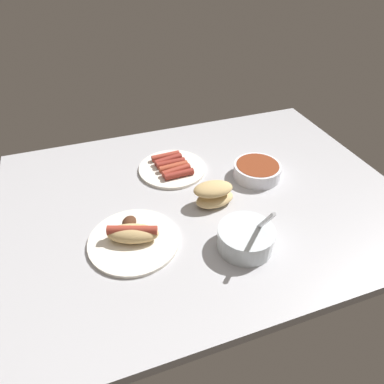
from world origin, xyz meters
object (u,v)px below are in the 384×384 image
at_px(plate_hotdog_assembled, 133,237).
at_px(plate_sausages, 172,167).
at_px(bread_stack, 214,194).
at_px(bowl_chili, 257,170).
at_px(bowl_coleslaw, 246,237).

height_order(plate_hotdog_assembled, plate_sausages, plate_hotdog_assembled).
bearing_deg(plate_hotdog_assembled, bread_stack, 16.11).
xyz_separation_m(bread_stack, bowl_chili, (0.18, 0.08, -0.01)).
height_order(bowl_coleslaw, plate_hotdog_assembled, bowl_coleslaw).
bearing_deg(bread_stack, bowl_coleslaw, -86.19).
xyz_separation_m(plate_hotdog_assembled, bowl_chili, (0.44, 0.15, 0.01)).
xyz_separation_m(plate_hotdog_assembled, bread_stack, (0.26, 0.07, 0.02)).
relative_size(bowl_coleslaw, plate_hotdog_assembled, 0.66).
relative_size(plate_hotdog_assembled, bread_stack, 1.88).
bearing_deg(bowl_chili, bowl_coleslaw, -122.92).
distance_m(bowl_coleslaw, plate_hotdog_assembled, 0.29).
relative_size(plate_hotdog_assembled, bowl_chili, 1.57).
distance_m(bowl_coleslaw, bread_stack, 0.19).
bearing_deg(plate_sausages, plate_hotdog_assembled, -124.11).
bearing_deg(bread_stack, bowl_chili, 23.54).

